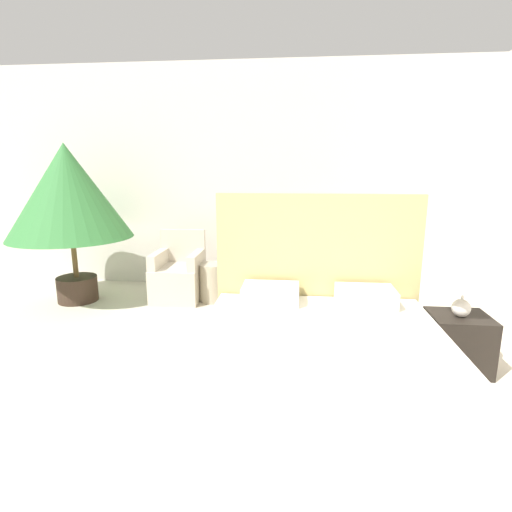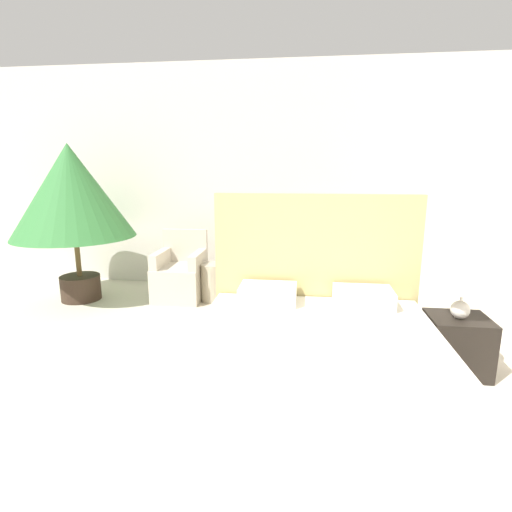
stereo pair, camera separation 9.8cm
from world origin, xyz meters
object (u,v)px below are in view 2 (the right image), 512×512
Objects in this scene: table_lamp at (463,282)px; bed at (315,376)px; side_table at (214,282)px; nightstand at (456,345)px; armchair_near_window_left at (180,277)px; potted_palm at (72,194)px; armchair_near_window_right at (250,279)px.

bed is at bearing -147.04° from table_lamp.
table_lamp reaches higher than side_table.
side_table reaches higher than nightstand.
nightstand is (2.72, -1.51, -0.04)m from armchair_near_window_left.
bed reaches higher than nightstand.
nightstand is (3.92, -1.30, -1.06)m from potted_palm.
armchair_near_window_left is 0.44× the size of potted_palm.
side_table is (-1.17, 2.22, -0.06)m from bed.
bed is at bearing -69.96° from armchair_near_window_right.
potted_palm is 4.16m from table_lamp.
side_table is at bearing -174.11° from armchair_near_window_right.
armchair_near_window_left reaches higher than side_table.
potted_palm is at bearing 161.59° from nightstand.
armchair_near_window_left is at bearing 125.54° from bed.
armchair_near_window_right is (0.87, -0.00, 0.00)m from armchair_near_window_left.
bed is 2.77m from armchair_near_window_left.
armchair_near_window_left is (-1.61, 2.25, -0.02)m from bed.
armchair_near_window_right is 0.44m from side_table.
bed reaches higher than armchair_near_window_left.
armchair_near_window_right is 2.39m from nightstand.
armchair_near_window_left is at bearing 175.92° from side_table.
table_lamp is (3.91, -1.33, -0.54)m from potted_palm.
nightstand is (1.11, 0.74, -0.06)m from bed.
armchair_near_window_right is 1.81× the size of nightstand.
potted_palm is (-2.07, -0.21, 1.02)m from armchair_near_window_right.
potted_palm is (-1.20, -0.21, 1.02)m from armchair_near_window_left.
potted_palm is at bearing 161.24° from table_lamp.
potted_palm is 4.09× the size of nightstand.
bed is 2.66× the size of armchair_near_window_right.
table_lamp is (-0.01, -0.02, 0.51)m from nightstand.
nightstand is 1.11× the size of table_lamp.
armchair_near_window_left is at bearing 150.43° from table_lamp.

